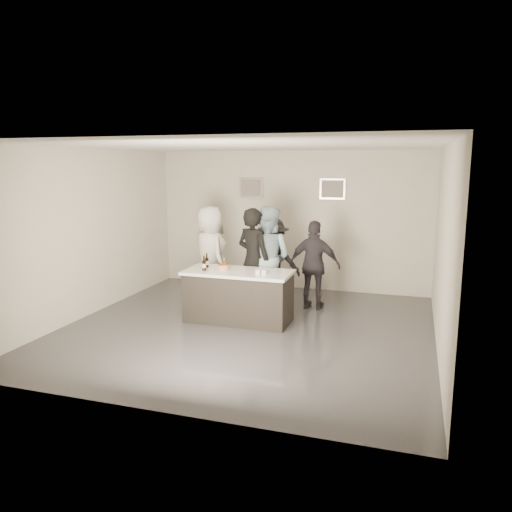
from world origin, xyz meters
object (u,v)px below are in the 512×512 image
object	(u,v)px
person_guest_left	(210,254)
person_main_blue	(267,258)
bar_counter	(238,296)
cake	(223,268)
person_main_black	(253,260)
beer_bottle_b	(204,263)
person_guest_back	(273,260)
beer_bottle_a	(207,260)
person_guest_right	(314,265)

from	to	relation	value
person_guest_left	person_main_blue	bearing A→B (deg)	-141.82
bar_counter	person_main_blue	distance (m)	1.11
cake	person_main_black	bearing A→B (deg)	65.71
person_guest_left	bar_counter	bearing A→B (deg)	175.05
beer_bottle_b	person_guest_back	world-z (taller)	person_guest_back
beer_bottle_a	person_guest_left	xyz separation A→B (m)	(-0.33, 0.93, -0.07)
bar_counter	beer_bottle_b	distance (m)	0.83
person_main_blue	person_guest_right	size ratio (longest dim) A/B	1.16
beer_bottle_b	person_guest_left	size ratio (longest dim) A/B	0.14
person_guest_right	person_guest_back	bearing A→B (deg)	-12.03
person_main_black	person_main_blue	distance (m)	0.31
person_guest_left	beer_bottle_b	bearing A→B (deg)	150.25
bar_counter	cake	bearing A→B (deg)	178.17
person_guest_right	cake	bearing A→B (deg)	44.47
person_guest_left	person_guest_back	distance (m)	1.25
cake	person_guest_right	size ratio (longest dim) A/B	0.12
person_guest_left	person_guest_back	bearing A→B (deg)	-119.15
person_main_black	person_guest_back	distance (m)	0.75
beer_bottle_b	person_guest_right	bearing A→B (deg)	38.24
person_main_black	person_guest_back	bearing A→B (deg)	-81.47
person_main_blue	person_guest_back	bearing A→B (deg)	-75.31
bar_counter	person_guest_left	bearing A→B (deg)	132.91
beer_bottle_a	person_main_blue	bearing A→B (deg)	44.18
person_main_blue	person_guest_back	xyz separation A→B (m)	(-0.02, 0.48, -0.14)
cake	person_main_black	xyz separation A→B (m)	(0.32, 0.71, 0.03)
person_guest_left	person_guest_right	bearing A→B (deg)	-133.95
person_main_black	cake	bearing A→B (deg)	88.27
beer_bottle_a	person_guest_left	distance (m)	0.99
cake	person_main_black	world-z (taller)	person_main_black
beer_bottle_a	person_main_black	bearing A→B (deg)	42.52
bar_counter	person_guest_left	xyz separation A→B (m)	(-0.96, 1.03, 0.51)
cake	beer_bottle_b	distance (m)	0.35
beer_bottle_b	person_guest_left	xyz separation A→B (m)	(-0.39, 1.18, -0.07)
person_guest_left	person_guest_right	size ratio (longest dim) A/B	1.14
person_guest_back	bar_counter	bearing A→B (deg)	77.44
cake	person_main_blue	size ratio (longest dim) A/B	0.10
beer_bottle_a	person_guest_right	xyz separation A→B (m)	(1.73, 1.07, -0.19)
beer_bottle_a	person_guest_right	size ratio (longest dim) A/B	0.15
bar_counter	person_main_black	size ratio (longest dim) A/B	0.96
cake	bar_counter	bearing A→B (deg)	-1.83
cake	person_guest_back	bearing A→B (deg)	70.71
bar_counter	cake	world-z (taller)	cake
person_main_black	person_guest_right	world-z (taller)	person_main_black
person_guest_right	person_guest_back	world-z (taller)	person_guest_right
person_guest_left	beer_bottle_a	bearing A→B (deg)	151.69
beer_bottle_b	person_main_blue	xyz separation A→B (m)	(0.82, 1.10, -0.05)
person_guest_left	person_guest_right	distance (m)	2.07
person_main_black	person_guest_left	size ratio (longest dim) A/B	1.01
person_main_blue	person_guest_back	size ratio (longest dim) A/B	1.17
beer_bottle_a	cake	bearing A→B (deg)	-14.46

